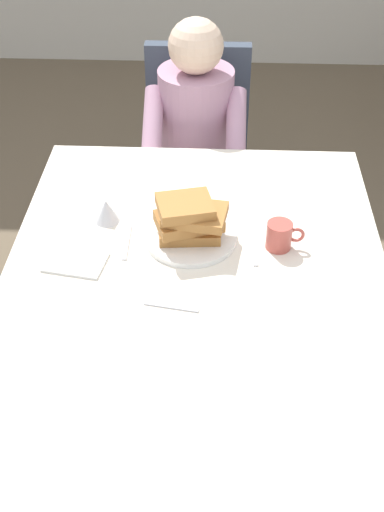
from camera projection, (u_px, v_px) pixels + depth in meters
ground_plane at (194, 444)px, 2.32m from camera, size 14.00×14.00×0.00m
dining_table_main at (195, 307)px, 1.92m from camera, size 1.12×1.52×0.74m
chair_diner at (197, 143)px, 2.90m from camera, size 0.44×0.45×0.93m
diner_person at (195, 131)px, 2.69m from camera, size 0.40×0.43×1.12m
plate_breakfast at (190, 237)px, 2.01m from camera, size 0.28×0.28×0.02m
breakfast_stack at (190, 219)px, 1.97m from camera, size 0.23×0.19×0.13m
cup_coffee at (280, 236)px, 1.96m from camera, size 0.11×0.08×0.08m
syrup_pitcher at (107, 211)px, 2.07m from camera, size 0.08×0.08×0.07m
fork_left_of_plate at (127, 241)px, 2.01m from camera, size 0.02×0.18×0.00m
knife_right_of_plate at (254, 244)px, 1.99m from camera, size 0.02×0.20×0.00m
spoon_near_edge at (171, 306)px, 1.78m from camera, size 0.15×0.04×0.00m
napkin_folded at (75, 262)px, 1.93m from camera, size 0.19×0.15×0.01m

